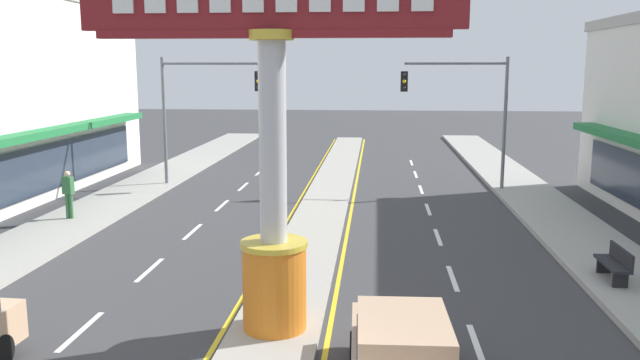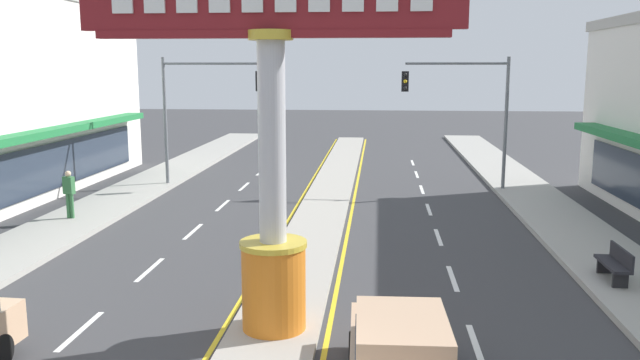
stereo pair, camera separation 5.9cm
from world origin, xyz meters
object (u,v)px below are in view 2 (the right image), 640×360
district_sign (272,143)px  traffic_light_right_side (468,100)px  pedestrian_near_kerb (69,191)px  traffic_light_left_side (200,99)px  sedan_near_right_lane (401,357)px  street_bench (615,263)px

district_sign → traffic_light_right_side: bearing=69.9°
district_sign → traffic_light_right_side: (6.22, 17.03, 0.06)m
district_sign → pedestrian_near_kerb: (-9.20, 9.46, -2.99)m
pedestrian_near_kerb → district_sign: bearing=-45.8°
traffic_light_left_side → traffic_light_right_side: 12.44m
pedestrian_near_kerb → traffic_light_left_side: bearing=68.5°
sedan_near_right_lane → traffic_light_right_side: bearing=79.7°
district_sign → street_bench: 9.94m
district_sign → traffic_light_left_side: 18.11m
traffic_light_left_side → traffic_light_right_side: bearing=0.1°
traffic_light_right_side → sedan_near_right_lane: bearing=-100.3°
sedan_near_right_lane → traffic_light_left_side: bearing=114.3°
district_sign → street_bench: size_ratio=4.97×
sedan_near_right_lane → pedestrian_near_kerb: 16.90m
traffic_light_right_side → street_bench: bearing=-80.4°
pedestrian_near_kerb → traffic_light_right_side: bearing=26.2°
traffic_light_right_side → street_bench: (2.23, -13.18, -3.60)m
sedan_near_right_lane → street_bench: 8.68m
traffic_light_right_side → pedestrian_near_kerb: 17.45m
traffic_light_left_side → traffic_light_right_side: size_ratio=1.00×
district_sign → traffic_light_left_side: bearing=110.1°
traffic_light_right_side → pedestrian_near_kerb: (-15.42, -7.58, -3.05)m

